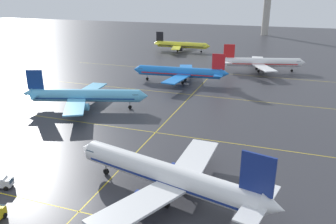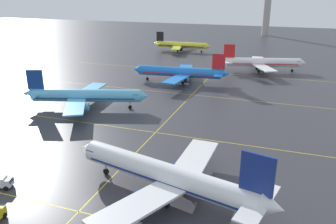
# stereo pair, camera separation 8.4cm
# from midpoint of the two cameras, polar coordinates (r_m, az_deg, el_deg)

# --- Properties ---
(ground_plane) EXTENTS (600.00, 600.00, 0.00)m
(ground_plane) POSITION_cam_midpoint_polar(r_m,az_deg,el_deg) (59.39, -13.62, -14.79)
(ground_plane) COLOR #333338
(airliner_front_gate) EXTENTS (38.62, 32.84, 12.11)m
(airliner_front_gate) POSITION_cam_midpoint_polar(r_m,az_deg,el_deg) (57.47, -0.11, -10.54)
(airliner_front_gate) COLOR white
(airliner_front_gate) RESTS_ON ground
(airliner_second_row) EXTENTS (36.17, 30.89, 11.49)m
(airliner_second_row) POSITION_cam_midpoint_polar(r_m,az_deg,el_deg) (102.40, -13.80, 2.68)
(airliner_second_row) COLOR #5BB7E5
(airliner_second_row) RESTS_ON ground
(airliner_third_row) EXTENTS (36.69, 31.53, 11.40)m
(airliner_third_row) POSITION_cam_midpoint_polar(r_m,az_deg,el_deg) (128.26, 2.07, 6.67)
(airliner_third_row) COLOR blue
(airliner_third_row) RESTS_ON ground
(airliner_far_left_stand) EXTENTS (35.90, 30.59, 11.32)m
(airliner_far_left_stand) POSITION_cam_midpoint_polar(r_m,az_deg,el_deg) (151.25, 15.35, 8.01)
(airliner_far_left_stand) COLOR white
(airliner_far_left_stand) RESTS_ON ground
(airliner_far_right_stand) EXTENTS (32.99, 28.57, 10.29)m
(airliner_far_right_stand) POSITION_cam_midpoint_polar(r_m,az_deg,el_deg) (195.12, 2.16, 11.13)
(airliner_far_right_stand) COLOR yellow
(airliner_far_right_stand) RESTS_ON ground
(taxiway_markings) EXTENTS (129.84, 147.31, 0.01)m
(taxiway_markings) POSITION_cam_midpoint_polar(r_m,az_deg,el_deg) (98.63, 1.39, 0.20)
(taxiway_markings) COLOR yellow
(taxiway_markings) RESTS_ON ground
(service_truck_red_van) EXTENTS (4.46, 3.08, 2.10)m
(service_truck_red_van) POSITION_cam_midpoint_polar(r_m,az_deg,el_deg) (68.26, -26.25, -10.39)
(service_truck_red_van) COLOR white
(service_truck_red_van) RESTS_ON ground
(control_tower) EXTENTS (8.82, 8.82, 42.49)m
(control_tower) POSITION_cam_midpoint_polar(r_m,az_deg,el_deg) (273.13, 16.29, 17.31)
(control_tower) COLOR #ADA89E
(control_tower) RESTS_ON ground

